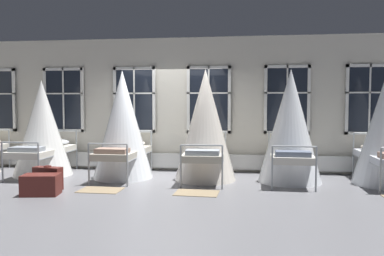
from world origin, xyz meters
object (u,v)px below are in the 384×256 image
object	(u,v)px
cot_fourth	(205,126)
travel_trunk	(41,185)
cot_third	(123,126)
cot_fifth	(290,127)
suitcase_dark	(48,178)
cot_second	(42,129)

from	to	relation	value
cot_fourth	travel_trunk	distance (m)	3.50
cot_third	cot_fifth	size ratio (longest dim) A/B	1.00
cot_fifth	travel_trunk	world-z (taller)	cot_fifth
suitcase_dark	cot_fifth	bearing A→B (deg)	26.04
cot_fourth	cot_second	bearing A→B (deg)	88.21
cot_fourth	suitcase_dark	size ratio (longest dim) A/B	4.11
cot_second	cot_third	world-z (taller)	cot_third
cot_fourth	suitcase_dark	world-z (taller)	cot_fourth
cot_fifth	travel_trunk	xyz separation A→B (m)	(-4.60, -1.86, -0.97)
cot_second	cot_fourth	xyz separation A→B (m)	(3.78, -0.05, 0.10)
cot_fifth	travel_trunk	bearing A→B (deg)	113.54
cot_second	cot_fourth	world-z (taller)	cot_fourth
cot_fourth	suitcase_dark	distance (m)	3.36
cot_fifth	suitcase_dark	bearing A→B (deg)	108.37
cot_fourth	travel_trunk	xyz separation A→B (m)	(-2.81, -1.84, -0.97)
suitcase_dark	travel_trunk	size ratio (longest dim) A/B	0.91
suitcase_dark	cot_second	bearing A→B (deg)	130.26
travel_trunk	suitcase_dark	bearing A→B (deg)	102.45
cot_third	travel_trunk	world-z (taller)	cot_third
suitcase_dark	cot_fourth	bearing A→B (deg)	34.98
cot_fourth	cot_third	bearing A→B (deg)	88.60
cot_third	suitcase_dark	bearing A→B (deg)	144.67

